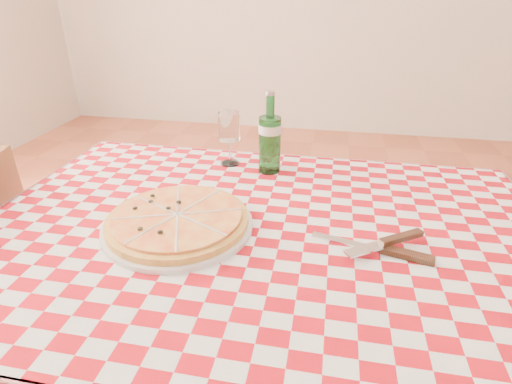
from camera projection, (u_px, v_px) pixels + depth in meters
dining_table at (259, 263)px, 0.95m from camera, size 1.20×0.80×0.75m
tablecloth at (260, 230)px, 0.91m from camera, size 1.30×0.90×0.01m
pizza_plate at (178, 219)px, 0.90m from camera, size 0.43×0.43×0.04m
water_bottle at (270, 133)px, 1.13m from camera, size 0.08×0.08×0.24m
wine_glass at (229, 139)px, 1.19m from camera, size 0.07×0.07×0.16m
cutlery at (380, 246)px, 0.82m from camera, size 0.31×0.28×0.03m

